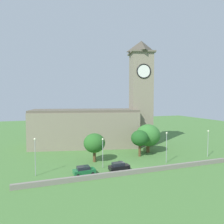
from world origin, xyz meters
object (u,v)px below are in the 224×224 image
at_px(car_green, 84,170).
at_px(car_black, 119,167).
at_px(streetlamp_west_end, 35,151).
at_px(tree_by_tower, 148,135).
at_px(streetlamp_west_mid, 103,148).
at_px(tree_riverside_east, 140,138).
at_px(tree_riverside_west, 94,143).
at_px(streetlamp_central, 167,143).
at_px(church, 99,119).
at_px(streetlamp_east_mid, 208,139).

xyz_separation_m(car_green, car_black, (7.68, -0.14, 0.02)).
bearing_deg(streetlamp_west_end, tree_by_tower, 16.18).
xyz_separation_m(car_green, streetlamp_west_mid, (4.96, 2.86, 3.62)).
xyz_separation_m(car_green, tree_by_tower, (21.42, 11.72, 4.07)).
bearing_deg(tree_riverside_east, tree_riverside_west, -176.81).
bearing_deg(streetlamp_central, streetlamp_west_end, 177.08).
xyz_separation_m(tree_riverside_east, tree_by_tower, (4.21, 2.99, 0.04)).
height_order(church, streetlamp_west_end, church).
bearing_deg(tree_riverside_west, streetlamp_central, -22.65).
height_order(streetlamp_west_end, tree_riverside_west, streetlamp_west_end).
height_order(tree_riverside_east, tree_riverside_west, tree_riverside_east).
height_order(streetlamp_west_mid, tree_riverside_east, tree_riverside_east).
xyz_separation_m(church, streetlamp_central, (10.00, -23.80, -3.79)).
bearing_deg(car_green, streetlamp_central, 3.50).
relative_size(car_black, streetlamp_west_mid, 0.69).
distance_m(tree_riverside_east, tree_by_tower, 5.16).
height_order(streetlamp_central, tree_by_tower, tree_by_tower).
relative_size(streetlamp_west_mid, streetlamp_central, 0.90).
xyz_separation_m(car_green, streetlamp_east_mid, (34.19, 2.17, 3.83)).
bearing_deg(tree_riverside_east, streetlamp_west_end, -167.41).
height_order(car_black, tree_riverside_east, tree_riverside_east).
bearing_deg(church, car_green, -112.93).
bearing_deg(tree_riverside_west, car_black, -68.18).
bearing_deg(tree_riverside_west, car_green, -118.87).
distance_m(streetlamp_west_mid, tree_by_tower, 18.70).
distance_m(car_black, tree_riverside_east, 13.62).
xyz_separation_m(streetlamp_east_mid, tree_by_tower, (-12.77, 9.55, 0.24)).
xyz_separation_m(streetlamp_west_end, streetlamp_west_mid, (14.32, 0.08, -0.56)).
relative_size(car_green, tree_by_tower, 0.56).
relative_size(streetlamp_west_end, streetlamp_central, 1.03).
bearing_deg(streetlamp_west_end, car_green, -16.59).
bearing_deg(tree_riverside_west, church, 70.07).
xyz_separation_m(tree_by_tower, tree_riverside_west, (-17.00, -3.71, -0.32)).
relative_size(car_green, car_black, 0.99).
xyz_separation_m(streetlamp_west_mid, tree_by_tower, (16.47, 8.86, 0.45)).
distance_m(car_black, streetlamp_west_mid, 5.42).
relative_size(streetlamp_west_end, streetlamp_west_mid, 1.15).
height_order(tree_by_tower, tree_riverside_west, tree_by_tower).
bearing_deg(streetlamp_central, tree_riverside_east, 114.41).
bearing_deg(streetlamp_west_mid, streetlamp_west_end, -179.70).
xyz_separation_m(streetlamp_central, tree_riverside_east, (-3.39, 7.47, -0.04)).
distance_m(car_black, streetlamp_central, 13.61).
bearing_deg(streetlamp_west_end, streetlamp_central, -2.92).
relative_size(car_black, tree_by_tower, 0.57).
height_order(car_green, streetlamp_east_mid, streetlamp_east_mid).
bearing_deg(tree_by_tower, streetlamp_central, -94.46).
bearing_deg(tree_riverside_west, tree_by_tower, 12.30).
xyz_separation_m(streetlamp_west_end, streetlamp_east_mid, (43.55, -0.61, -0.35)).
distance_m(streetlamp_west_end, tree_by_tower, 32.06).
bearing_deg(tree_riverside_west, streetlamp_west_mid, -84.04).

